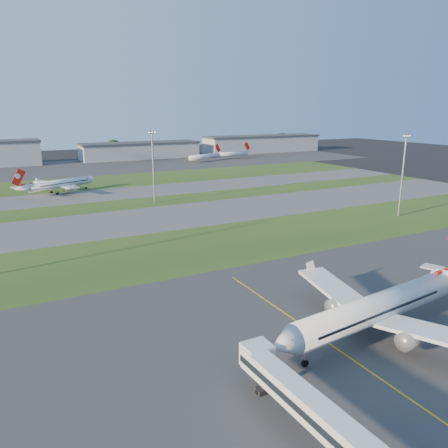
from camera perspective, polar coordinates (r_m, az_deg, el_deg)
ground at (r=64.87m, az=10.44°, el=-16.43°), size 700.00×700.00×0.00m
apron_near at (r=64.87m, az=10.44°, el=-16.42°), size 300.00×70.00×0.01m
grass_strip_a at (r=106.72m, az=-6.92°, el=-3.54°), size 300.00×34.00×0.01m
taxiway_a at (r=136.94m, az=-11.86°, el=0.37°), size 300.00×32.00×0.01m
grass_strip_b at (r=160.56m, az=-14.34°, el=2.33°), size 300.00×18.00×0.01m
taxiway_b at (r=181.65m, az=-15.99°, el=3.63°), size 300.00×26.00×0.01m
grass_strip_c at (r=213.64m, az=-17.85°, el=5.09°), size 300.00×40.00×0.01m
apron_far at (r=272.41m, az=-20.12°, el=6.86°), size 400.00×80.00×0.01m
yellow_line at (r=67.72m, az=13.90°, el=-15.20°), size 0.25×60.00×0.02m
jet_bridge at (r=47.77m, az=12.72°, el=-23.53°), size 4.20×26.90×6.20m
airliner_parked at (r=70.32m, az=19.53°, el=-10.31°), size 41.39×34.95×12.93m
airliner_taxiing at (r=191.16m, az=-20.63°, el=4.91°), size 31.54×26.86×10.53m
mini_jet_near at (r=289.65m, az=-2.57°, el=8.81°), size 27.40×12.07×9.48m
mini_jet_far at (r=305.79m, az=1.08°, el=9.13°), size 28.61×5.97×9.48m
light_mast_centre at (r=160.27m, az=-9.25°, el=7.95°), size 3.20×0.70×25.80m
light_mast_east at (r=149.01m, az=22.34°, el=6.53°), size 3.20×0.70×25.80m
hangar_east at (r=312.65m, az=-10.88°, el=9.43°), size 81.60×23.00×11.20m
hangar_far_east at (r=354.61m, az=5.00°, el=10.40°), size 96.90×23.00×13.20m
tree_mid_west at (r=310.65m, az=-24.97°, el=8.34°), size 9.90×9.90×10.80m
tree_mid_east at (r=322.09m, az=-14.22°, el=9.61°), size 11.55×11.55×12.60m
tree_east at (r=345.61m, az=-1.79°, el=10.26°), size 10.45×10.45×11.40m
tree_far_east at (r=384.46m, az=7.54°, el=10.79°), size 12.65×12.65×13.80m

